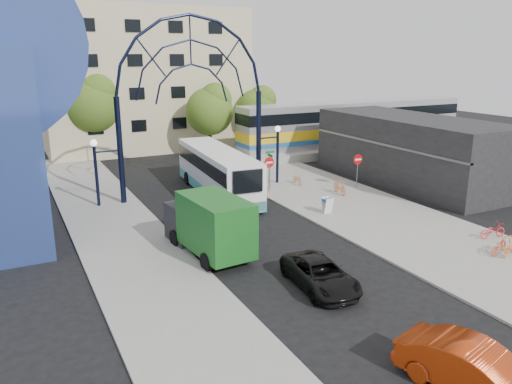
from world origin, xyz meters
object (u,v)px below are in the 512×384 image
tree_north_c (258,107)px  bike_far_b (511,246)px  do_not_enter_sign (358,163)px  stop_sign (269,166)px  tree_north_b (93,102)px  street_name_sign (270,162)px  green_truck (208,224)px  sandwich_board (327,203)px  black_suv (320,274)px  bike_near_a (298,179)px  bike_far_c (493,231)px  bike_far_a (499,245)px  train_car (355,123)px  gateway_arch (191,70)px  red_sedan (477,371)px  bike_near_b (340,186)px  city_bus (217,171)px  tree_north_a (211,109)px

tree_north_c → bike_far_b: tree_north_c is taller
do_not_enter_sign → tree_north_c: (1.12, 17.93, 2.30)m
stop_sign → tree_north_b: 20.18m
street_name_sign → green_truck: 12.30m
sandwich_board → bike_far_b: sandwich_board is taller
black_suv → bike_near_a: 16.99m
stop_sign → bike_far_b: bearing=-72.5°
bike_far_c → bike_far_a: bearing=143.3°
bike_far_c → train_car: bearing=-13.5°
gateway_arch → bike_far_a: bearing=-61.3°
stop_sign → street_name_sign: bearing=56.4°
sandwich_board → bike_near_a: (2.10, 6.87, -0.21)m
black_suv → bike_far_c: 11.33m
bike_near_a → train_car: bearing=43.6°
tree_north_b → red_sedan: tree_north_b is taller
train_car → bike_far_b: (-10.31, -25.56, -2.31)m
red_sedan → bike_far_c: (11.18, 8.28, -0.23)m
bike_far_c → stop_sign: bearing=31.8°
bike_near_b → bike_far_c: 10.96m
stop_sign → bike_near_a: 3.35m
train_car → red_sedan: (-20.26, -31.86, -2.14)m
stop_sign → city_bus: size_ratio=0.21×
gateway_arch → tree_north_c: bearing=49.0°
street_name_sign → sandwich_board: 6.78m
sandwich_board → bike_near_b: bike_near_b is taller
gateway_arch → tree_north_a: 13.98m
green_truck → street_name_sign: bearing=42.2°
stop_sign → sandwich_board: stop_sign is taller
do_not_enter_sign → train_car: (9.00, 12.00, 0.93)m
tree_north_c → bike_far_b: bearing=-94.4°
green_truck → bike_far_a: size_ratio=3.88×
train_car → red_sedan: bearing=-122.5°
stop_sign → bike_near_a: size_ratio=1.59×
green_truck → bike_far_b: 14.75m
city_bus → bike_near_b: city_bus is taller
street_name_sign → bike_near_a: size_ratio=1.78×
black_suv → train_car: bearing=55.5°
stop_sign → tree_north_c: bearing=65.3°
bike_far_c → street_name_sign: bearing=29.5°
street_name_sign → tree_north_a: tree_north_a is taller
do_not_enter_sign → train_car: bearing=53.1°
bike_far_a → city_bus: bearing=9.4°
street_name_sign → red_sedan: bearing=-103.7°
red_sedan → bike_far_c: 13.92m
red_sedan → city_bus: bearing=69.4°
gateway_arch → bike_far_b: (9.69, -17.56, -7.97)m
tree_north_a → sandwich_board: bearing=-91.5°
tree_north_c → sandwich_board: bearing=-106.5°
do_not_enter_sign → red_sedan: do_not_enter_sign is taller
do_not_enter_sign → city_bus: 10.15m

